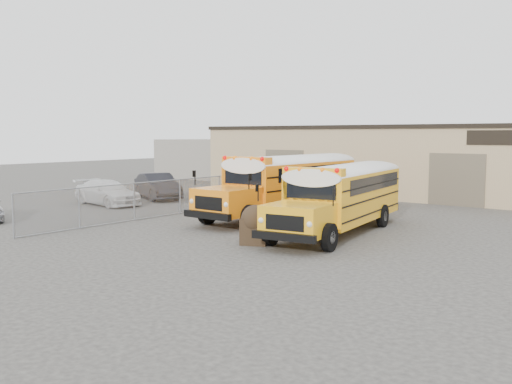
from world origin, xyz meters
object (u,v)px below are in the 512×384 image
Objects in this scene: school_bus_right at (384,182)px; tarp_bundle at (255,224)px; car_dark at (158,186)px; car_white at (107,192)px; school_bus_left at (349,173)px.

school_bus_right is 10.31m from tarp_bundle.
car_dark is (-14.36, -2.39, -0.85)m from school_bus_right.
school_bus_right is at bearing -61.14° from car_white.
car_dark is (0.07, 3.82, 0.10)m from car_white.
car_white is (-14.42, -6.21, -0.95)m from school_bus_right.
school_bus_right reaches higher than car_dark.
school_bus_left reaches higher than school_bus_right.
tarp_bundle is 0.30× the size of car_dark.
car_white is at bearing 164.03° from tarp_bundle.
tarp_bundle is (-0.24, -10.27, -0.91)m from school_bus_right.
school_bus_left reaches higher than car_dark.
car_white is 3.82m from car_dark.
school_bus_left is 7.18× the size of tarp_bundle.
tarp_bundle is (3.38, -13.18, -1.04)m from school_bus_left.
school_bus_right reaches higher than tarp_bundle.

